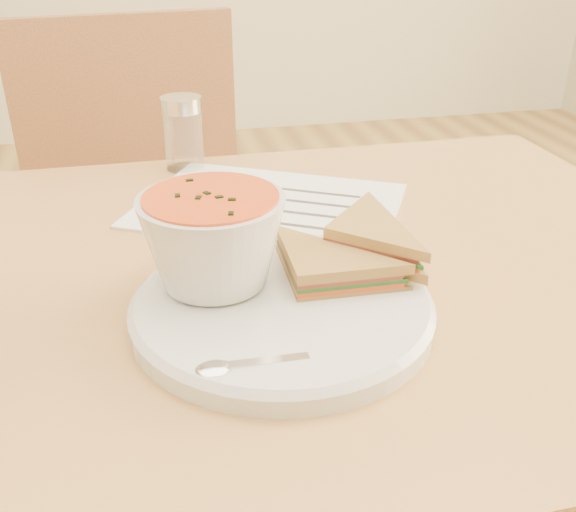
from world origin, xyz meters
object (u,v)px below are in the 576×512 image
object	(u,v)px
plate	(282,309)
condiment_shaker	(183,133)
chair_far	(162,290)
soup_bowl	(213,245)

from	to	relation	value
plate	condiment_shaker	bearing A→B (deg)	97.15
chair_far	plate	bearing A→B (deg)	91.38
plate	condiment_shaker	size ratio (longest dim) A/B	2.64
plate	condiment_shaker	distance (m)	0.42
soup_bowl	condiment_shaker	world-z (taller)	soup_bowl
plate	soup_bowl	bearing A→B (deg)	146.33
chair_far	condiment_shaker	xyz separation A→B (m)	(0.05, -0.16, 0.34)
plate	chair_far	bearing A→B (deg)	100.31
soup_bowl	condiment_shaker	distance (m)	0.38
chair_far	plate	world-z (taller)	chair_far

